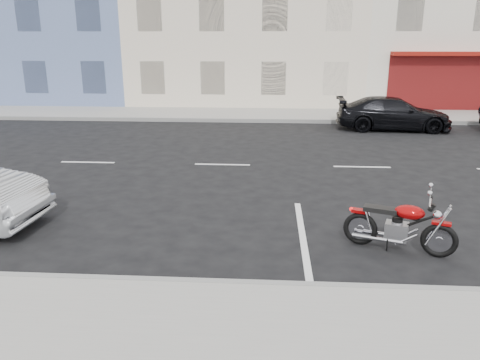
# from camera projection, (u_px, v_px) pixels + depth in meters

# --- Properties ---
(ground) EXTENTS (120.00, 120.00, 0.00)m
(ground) POSITION_uv_depth(u_px,v_px,m) (291.00, 166.00, 13.45)
(ground) COLOR black
(ground) RESTS_ON ground
(sidewalk_far) EXTENTS (80.00, 3.40, 0.15)m
(sidewalk_far) POSITION_uv_depth(u_px,v_px,m) (177.00, 114.00, 22.03)
(sidewalk_far) COLOR gray
(sidewalk_far) RESTS_ON ground
(curb_far) EXTENTS (80.00, 0.12, 0.16)m
(curb_far) POSITION_uv_depth(u_px,v_px,m) (170.00, 120.00, 20.41)
(curb_far) COLOR gray
(curb_far) RESTS_ON ground
(motorcycle) EXTENTS (1.82, 0.86, 0.95)m
(motorcycle) POSITION_uv_depth(u_px,v_px,m) (442.00, 233.00, 7.75)
(motorcycle) COLOR black
(motorcycle) RESTS_ON ground
(car_far) EXTENTS (4.51, 2.03, 1.28)m
(car_far) POSITION_uv_depth(u_px,v_px,m) (393.00, 114.00, 18.51)
(car_far) COLOR black
(car_far) RESTS_ON ground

